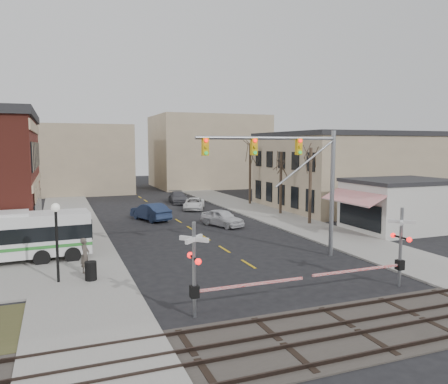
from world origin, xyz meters
The scene contains 21 objects.
ground centered at (0.00, 0.00, 0.00)m, with size 160.00×160.00×0.00m, color black.
sidewalk_west centered at (-9.50, 20.00, 0.06)m, with size 5.00×60.00×0.12m, color gray.
sidewalk_east centered at (9.50, 20.00, 0.06)m, with size 5.00×60.00×0.12m, color gray.
ballast_strip centered at (0.00, -8.00, 0.03)m, with size 160.00×5.00×0.06m, color #332D28.
rail_tracks centered at (0.00, -8.00, 0.12)m, with size 160.00×3.91×0.14m.
tan_building centered at (22.00, 20.00, 4.26)m, with size 20.30×15.30×8.50m.
awning_shop centered at (15.97, 7.00, 2.16)m, with size 9.74×6.20×4.30m.
tree_east_a centered at (10.50, 12.00, 3.50)m, with size 0.28×0.28×6.75m.
tree_east_b centered at (10.80, 18.00, 3.27)m, with size 0.28×0.28×6.30m.
tree_east_c centered at (11.00, 26.00, 3.72)m, with size 0.28×0.28×7.20m.
traffic_signal_mast centered at (3.22, 2.01, 5.70)m, with size 9.22×0.30×8.00m.
rr_crossing_west centered at (-4.98, -4.59, 1.97)m, with size 5.60×1.36×4.00m.
rr_crossing_east centered at (5.01, -4.44, 1.97)m, with size 5.60×1.36×4.00m.
street_lamp centered at (-10.62, 2.07, 3.05)m, with size 0.44×0.44×4.06m.
trash_bin centered at (-9.04, 1.79, 0.61)m, with size 0.60×0.60×0.97m, color black.
car_a centered at (2.92, 14.06, 0.74)m, with size 1.74×4.34×1.48m, color silver.
car_b centered at (-2.35, 19.34, 0.82)m, with size 1.73×4.95×1.63m, color #1B2744.
car_c centered at (3.56, 24.54, 0.63)m, with size 2.10×4.56×1.27m, color silver.
car_d centered at (3.32, 30.27, 0.70)m, with size 1.96×4.83×1.40m, color #47474D.
pedestrian_near centered at (-9.22, 3.31, 1.08)m, with size 0.70×0.46×1.92m, color #4D453D.
pedestrian_far centered at (-10.40, 8.57, 0.87)m, with size 0.73×0.57×1.49m, color #3A4566.
Camera 1 is at (-10.51, -21.23, 7.09)m, focal length 35.00 mm.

